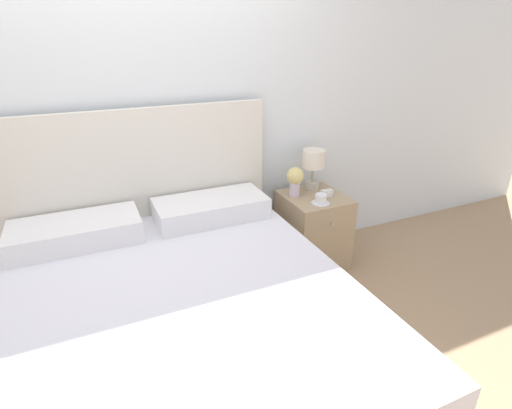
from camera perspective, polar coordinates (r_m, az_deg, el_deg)
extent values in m
plane|color=tan|center=(3.14, -14.83, -10.34)|extent=(12.00, 12.00, 0.00)
cube|color=white|center=(2.73, -17.99, 13.81)|extent=(8.00, 0.06, 2.60)
cube|color=beige|center=(2.26, -10.30, -20.53)|extent=(1.76, 2.01, 0.30)
cube|color=white|center=(2.09, -10.85, -15.16)|extent=(1.72, 1.97, 0.24)
cube|color=silver|center=(2.82, -16.07, 0.19)|extent=(1.79, 0.05, 1.27)
cube|color=white|center=(2.61, -24.32, -3.58)|extent=(0.74, 0.36, 0.14)
cube|color=white|center=(2.71, -6.46, -0.52)|extent=(0.74, 0.36, 0.14)
cube|color=tan|center=(3.16, 8.09, -3.55)|extent=(0.45, 0.48, 0.57)
sphere|color=#B2AD93|center=(2.91, 10.83, -2.78)|extent=(0.02, 0.02, 0.02)
cylinder|color=beige|center=(3.16, 7.98, 2.74)|extent=(0.11, 0.11, 0.06)
cylinder|color=#B7B29E|center=(3.13, 8.08, 4.28)|extent=(0.02, 0.02, 0.12)
cylinder|color=silver|center=(3.09, 8.21, 6.50)|extent=(0.17, 0.17, 0.14)
cylinder|color=silver|center=(3.01, 5.55, 2.25)|extent=(0.08, 0.08, 0.11)
sphere|color=#E5D17F|center=(2.98, 5.63, 4.09)|extent=(0.13, 0.13, 0.13)
sphere|color=#609356|center=(3.00, 6.14, 3.59)|extent=(0.06, 0.06, 0.06)
cylinder|color=white|center=(2.92, 9.20, 0.23)|extent=(0.13, 0.13, 0.01)
cylinder|color=white|center=(2.91, 9.24, 0.86)|extent=(0.08, 0.08, 0.06)
cube|color=white|center=(3.03, 10.08, 1.56)|extent=(0.09, 0.04, 0.06)
cylinder|color=white|center=(3.01, 10.31, 1.41)|extent=(0.05, 0.00, 0.05)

